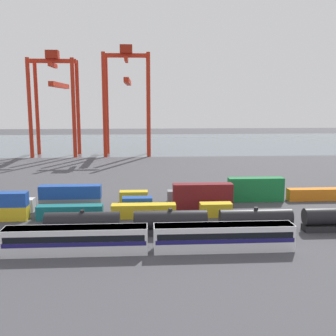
{
  "coord_description": "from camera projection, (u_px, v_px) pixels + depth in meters",
  "views": [
    {
      "loc": [
        3.75,
        -74.06,
        21.64
      ],
      "look_at": [
        9.82,
        23.71,
        5.34
      ],
      "focal_mm": 42.89,
      "sensor_mm": 36.0,
      "label": 1
    }
  ],
  "objects": [
    {
      "name": "shipping_container_13",
      "position": [
        203.0,
        190.0,
        81.28
      ],
      "size": [
        12.1,
        2.44,
        2.6
      ],
      "primitive_type": "cube",
      "color": "maroon",
      "rests_on": "shipping_container_12"
    },
    {
      "name": "shipping_container_16",
      "position": [
        134.0,
        197.0,
        86.37
      ],
      "size": [
        6.04,
        2.44,
        2.6
      ],
      "primitive_type": "cube",
      "color": "gold",
      "rests_on": "ground_plane"
    },
    {
      "name": "shipping_container_4",
      "position": [
        70.0,
        212.0,
        74.61
      ],
      "size": [
        12.1,
        2.44,
        2.6
      ],
      "primitive_type": "cube",
      "color": "#146066",
      "rests_on": "ground_plane"
    },
    {
      "name": "shipping_container_19",
      "position": [
        256.0,
        184.0,
        87.57
      ],
      "size": [
        12.1,
        2.44,
        2.6
      ],
      "primitive_type": "cube",
      "color": "#197538",
      "rests_on": "shipping_container_18"
    },
    {
      "name": "shipping_container_15",
      "position": [
        71.0,
        198.0,
        85.55
      ],
      "size": [
        6.04,
        2.44,
        2.6
      ],
      "primitive_type": "cube",
      "color": "#146066",
      "rests_on": "ground_plane"
    },
    {
      "name": "shipping_container_17",
      "position": [
        195.0,
        196.0,
        87.18
      ],
      "size": [
        12.1,
        2.44,
        2.6
      ],
      "primitive_type": "cube",
      "color": "slate",
      "rests_on": "ground_plane"
    },
    {
      "name": "passenger_train",
      "position": [
        76.0,
        239.0,
        57.47
      ],
      "size": [
        63.3,
        3.14,
        3.9
      ],
      "color": "silver",
      "rests_on": "ground_plane"
    },
    {
      "name": "shipping_container_18",
      "position": [
        255.0,
        195.0,
        88.0
      ],
      "size": [
        12.1,
        2.44,
        2.6
      ],
      "primitive_type": "cube",
      "color": "#197538",
      "rests_on": "ground_plane"
    },
    {
      "name": "shipping_container_20",
      "position": [
        315.0,
        194.0,
        88.81
      ],
      "size": [
        12.1,
        2.44,
        2.6
      ],
      "primitive_type": "cube",
      "color": "orange",
      "rests_on": "ground_plane"
    },
    {
      "name": "ground_plane",
      "position": [
        131.0,
        177.0,
        115.62
      ],
      "size": [
        420.0,
        420.0,
        0.0
      ],
      "primitive_type": "plane",
      "color": "#424247"
    },
    {
      "name": "shipping_container_10",
      "position": [
        70.0,
        192.0,
        79.66
      ],
      "size": [
        12.1,
        2.44,
        2.6
      ],
      "primitive_type": "cube",
      "color": "#1C4299",
      "rests_on": "shipping_container_9"
    },
    {
      "name": "shipping_container_11",
      "position": [
        137.0,
        203.0,
        80.9
      ],
      "size": [
        6.04,
        2.44,
        2.6
      ],
      "primitive_type": "cube",
      "color": "#1C4299",
      "rests_on": "ground_plane"
    },
    {
      "name": "shipping_container_6",
      "position": [
        216.0,
        210.0,
        76.29
      ],
      "size": [
        6.04,
        2.44,
        2.6
      ],
      "primitive_type": "cube",
      "color": "gold",
      "rests_on": "ground_plane"
    },
    {
      "name": "gantry_crane_west",
      "position": [
        55.0,
        93.0,
        160.81
      ],
      "size": [
        18.23,
        34.62,
        41.2
      ],
      "color": "red",
      "rests_on": "ground_plane"
    },
    {
      "name": "gantry_crane_central",
      "position": [
        127.0,
        90.0,
        162.33
      ],
      "size": [
        18.73,
        34.87,
        43.48
      ],
      "color": "red",
      "rests_on": "ground_plane"
    },
    {
      "name": "shipping_container_5",
      "position": [
        144.0,
        211.0,
        75.45
      ],
      "size": [
        12.1,
        2.44,
        2.6
      ],
      "primitive_type": "cube",
      "color": "gold",
      "rests_on": "ground_plane"
    },
    {
      "name": "freight_tank_row",
      "position": [
        213.0,
        221.0,
        66.42
      ],
      "size": [
        54.9,
        2.85,
        4.31
      ],
      "color": "#232326",
      "rests_on": "ground_plane"
    },
    {
      "name": "shipping_container_9",
      "position": [
        71.0,
        204.0,
        80.08
      ],
      "size": [
        12.1,
        2.44,
        2.6
      ],
      "primitive_type": "cube",
      "color": "slate",
      "rests_on": "ground_plane"
    },
    {
      "name": "harbour_water",
      "position": [
        136.0,
        143.0,
        211.86
      ],
      "size": [
        400.0,
        110.0,
        0.01
      ],
      "primitive_type": "cube",
      "color": "slate",
      "rests_on": "ground_plane"
    },
    {
      "name": "shipping_container_12",
      "position": [
        203.0,
        202.0,
        81.71
      ],
      "size": [
        12.1,
        2.44,
        2.6
      ],
      "primitive_type": "cube",
      "color": "maroon",
      "rests_on": "ground_plane"
    },
    {
      "name": "shipping_container_14",
      "position": [
        7.0,
        199.0,
        84.74
      ],
      "size": [
        6.04,
        2.44,
        2.6
      ],
      "primitive_type": "cube",
      "color": "orange",
      "rests_on": "ground_plane"
    },
    {
      "name": "shipping_container_8",
      "position": [
        3.0,
        206.0,
        79.27
      ],
      "size": [
        12.1,
        2.44,
        2.6
      ],
      "primitive_type": "cube",
      "color": "silver",
      "rests_on": "ground_plane"
    }
  ]
}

